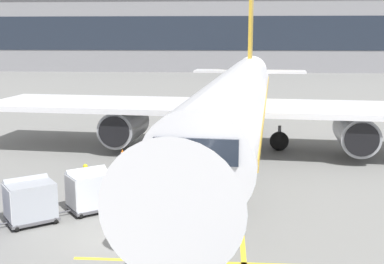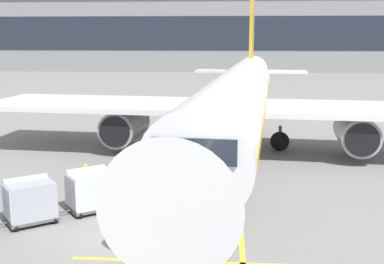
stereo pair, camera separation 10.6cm
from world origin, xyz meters
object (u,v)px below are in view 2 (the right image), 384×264
object	(u,v)px
belt_loader	(143,177)
safety_cone_wingtip	(127,165)
safety_cone_engine_keepout	(123,154)
baggage_cart_second	(30,200)
ground_crew_by_carts	(86,179)
ground_crew_marshaller	(136,179)
ground_crew_by_loader	(151,179)
parked_airplane	(237,100)
baggage_cart_lead	(90,189)

from	to	relation	value
belt_loader	safety_cone_wingtip	size ratio (longest dim) A/B	6.05
safety_cone_engine_keepout	safety_cone_wingtip	bearing A→B (deg)	-73.40
baggage_cart_second	ground_crew_by_carts	bearing A→B (deg)	65.88
ground_crew_marshaller	safety_cone_wingtip	xyz separation A→B (m)	(-1.45, 4.89, -0.62)
belt_loader	ground_crew_by_loader	world-z (taller)	belt_loader
belt_loader	safety_cone_engine_keepout	xyz separation A→B (m)	(-2.59, 7.20, -0.56)
parked_airplane	ground_crew_marshaller	bearing A→B (deg)	-115.79
ground_crew_by_loader	baggage_cart_second	bearing A→B (deg)	-143.65
belt_loader	baggage_cart_second	size ratio (longest dim) A/B	1.78
parked_airplane	ground_crew_marshaller	distance (m)	11.82
belt_loader	baggage_cart_lead	bearing A→B (deg)	-126.69
ground_crew_by_loader	ground_crew_by_carts	bearing A→B (deg)	-177.57
ground_crew_by_carts	ground_crew_marshaller	size ratio (longest dim) A/B	1.00
parked_airplane	safety_cone_wingtip	distance (m)	9.07
parked_airplane	baggage_cart_lead	distance (m)	14.12
safety_cone_wingtip	safety_cone_engine_keepout	bearing A→B (deg)	106.60
parked_airplane	ground_crew_marshaller	world-z (taller)	parked_airplane
baggage_cart_second	ground_crew_by_carts	distance (m)	3.61
parked_airplane	safety_cone_engine_keepout	world-z (taller)	parked_airplane
parked_airplane	baggage_cart_second	distance (m)	16.61
baggage_cart_second	safety_cone_wingtip	size ratio (longest dim) A/B	3.40
parked_airplane	belt_loader	bearing A→B (deg)	-117.00
baggage_cart_second	safety_cone_wingtip	world-z (taller)	baggage_cart_second
parked_airplane	safety_cone_engine_keepout	bearing A→B (deg)	-162.88
parked_airplane	ground_crew_by_carts	distance (m)	13.11
ground_crew_marshaller	safety_cone_engine_keepout	xyz separation A→B (m)	(-2.40, 8.10, -0.71)
ground_crew_by_loader	safety_cone_engine_keepout	bearing A→B (deg)	111.25
ground_crew_by_loader	safety_cone_engine_keepout	distance (m)	8.65
parked_airplane	baggage_cart_lead	size ratio (longest dim) A/B	16.92
belt_loader	ground_crew_by_carts	xyz separation A→B (m)	(-2.64, -0.96, 0.15)
baggage_cart_lead	baggage_cart_second	xyz separation A→B (m)	(-2.17, -1.64, 0.00)
parked_airplane	belt_loader	world-z (taller)	parked_airplane
parked_airplane	baggage_cart_lead	xyz separation A→B (m)	(-6.79, -12.11, -2.60)
safety_cone_engine_keepout	safety_cone_wingtip	size ratio (longest dim) A/B	0.77
belt_loader	ground_crew_by_carts	bearing A→B (deg)	-159.98
parked_airplane	belt_loader	distance (m)	11.00
ground_crew_by_loader	ground_crew_by_carts	world-z (taller)	same
baggage_cart_lead	ground_crew_marshaller	xyz separation A→B (m)	(1.77, 1.73, -0.00)
baggage_cart_second	safety_cone_wingtip	distance (m)	8.64
ground_crew_by_loader	safety_cone_wingtip	distance (m)	5.32
ground_crew_marshaller	safety_cone_engine_keepout	size ratio (longest dim) A/B	2.91
baggage_cart_lead	ground_crew_marshaller	distance (m)	2.47
ground_crew_by_carts	safety_cone_wingtip	size ratio (longest dim) A/B	2.23
baggage_cart_second	safety_cone_engine_keepout	xyz separation A→B (m)	(1.53, 11.46, -0.71)
baggage_cart_second	safety_cone_engine_keepout	world-z (taller)	baggage_cart_second
belt_loader	ground_crew_by_carts	distance (m)	2.82
belt_loader	safety_cone_wingtip	distance (m)	4.34
baggage_cart_lead	ground_crew_by_loader	size ratio (longest dim) A/B	1.52
baggage_cart_second	safety_cone_engine_keepout	distance (m)	11.58
parked_airplane	baggage_cart_lead	world-z (taller)	parked_airplane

